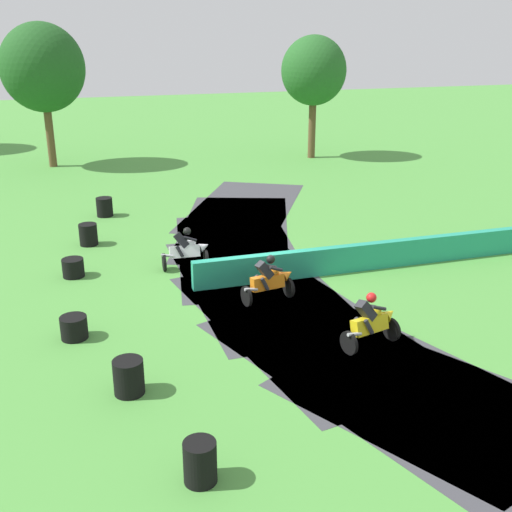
# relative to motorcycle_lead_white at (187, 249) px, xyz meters

# --- Properties ---
(ground_plane) EXTENTS (120.00, 120.00, 0.00)m
(ground_plane) POSITION_rel_motorcycle_lead_white_xyz_m (1.78, -1.97, -0.64)
(ground_plane) COLOR #4C933D
(track_asphalt) EXTENTS (8.90, 27.41, 0.01)m
(track_asphalt) POSITION_rel_motorcycle_lead_white_xyz_m (2.78, -1.98, -0.63)
(track_asphalt) COLOR #3D3D42
(track_asphalt) RESTS_ON ground
(safety_barrier) EXTENTS (15.45, 0.43, 0.90)m
(safety_barrier) POSITION_rel_motorcycle_lead_white_xyz_m (7.48, -2.02, -0.19)
(safety_barrier) COLOR #239375
(safety_barrier) RESTS_ON ground
(motorcycle_lead_white) EXTENTS (1.70, 0.87, 1.43)m
(motorcycle_lead_white) POSITION_rel_motorcycle_lead_white_xyz_m (0.00, 0.00, 0.00)
(motorcycle_lead_white) COLOR black
(motorcycle_lead_white) RESTS_ON ground
(motorcycle_chase_orange) EXTENTS (1.67, 0.89, 1.42)m
(motorcycle_chase_orange) POSITION_rel_motorcycle_lead_white_xyz_m (1.74, -3.43, 0.03)
(motorcycle_chase_orange) COLOR black
(motorcycle_chase_orange) RESTS_ON ground
(motorcycle_trailing_yellow) EXTENTS (1.68, 1.05, 1.43)m
(motorcycle_trailing_yellow) POSITION_rel_motorcycle_lead_white_xyz_m (3.27, -6.80, 0.01)
(motorcycle_trailing_yellow) COLOR black
(motorcycle_trailing_yellow) RESTS_ON ground
(tire_stack_near) EXTENTS (0.68, 0.68, 0.80)m
(tire_stack_near) POSITION_rel_motorcycle_lead_white_xyz_m (-2.07, 7.09, -0.24)
(tire_stack_near) COLOR black
(tire_stack_near) RESTS_ON ground
(tire_stack_mid_a) EXTENTS (0.66, 0.66, 0.80)m
(tire_stack_mid_a) POSITION_rel_motorcycle_lead_white_xyz_m (-2.98, 3.40, -0.24)
(tire_stack_mid_a) COLOR black
(tire_stack_mid_a) RESTS_ON ground
(tire_stack_mid_b) EXTENTS (0.69, 0.69, 0.60)m
(tire_stack_mid_b) POSITION_rel_motorcycle_lead_white_xyz_m (-3.66, 0.31, -0.34)
(tire_stack_mid_b) COLOR black
(tire_stack_mid_b) RESTS_ON ground
(tire_stack_far) EXTENTS (0.69, 0.69, 0.60)m
(tire_stack_far) POSITION_rel_motorcycle_lead_white_xyz_m (-3.84, -4.13, -0.34)
(tire_stack_far) COLOR black
(tire_stack_far) RESTS_ON ground
(tire_stack_extra_a) EXTENTS (0.67, 0.67, 0.80)m
(tire_stack_extra_a) POSITION_rel_motorcycle_lead_white_xyz_m (-2.81, -7.19, -0.24)
(tire_stack_extra_a) COLOR black
(tire_stack_extra_a) RESTS_ON ground
(tire_stack_extra_b) EXTENTS (0.60, 0.60, 0.80)m
(tire_stack_extra_b) POSITION_rel_motorcycle_lead_white_xyz_m (-1.98, -10.44, -0.24)
(tire_stack_extra_b) COLOR black
(tire_stack_extra_b) RESTS_ON ground
(tree_far_left) EXTENTS (3.88, 3.88, 7.25)m
(tree_far_left) POSITION_rel_motorcycle_lead_white_xyz_m (11.34, 16.39, 4.54)
(tree_far_left) COLOR brown
(tree_far_left) RESTS_ON ground
(tree_far_right) EXTENTS (4.62, 4.62, 7.95)m
(tree_far_right) POSITION_rel_motorcycle_lead_white_xyz_m (-4.00, 18.52, 4.87)
(tree_far_right) COLOR brown
(tree_far_right) RESTS_ON ground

